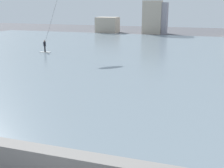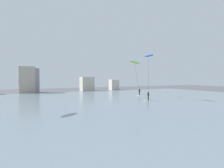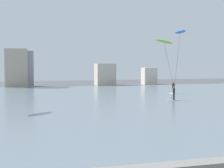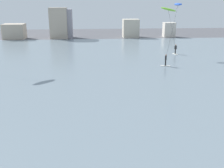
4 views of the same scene
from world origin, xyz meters
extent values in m
cube|color=gray|center=(0.00, 4.33, 0.57)|extent=(60.00, 0.70, 1.14)
cube|color=slate|center=(0.00, 31.03, 0.05)|extent=(84.00, 52.00, 0.10)
cube|color=#B7A893|center=(-17.15, 59.47, 1.75)|extent=(4.87, 3.91, 3.49)
cube|color=#B7A893|center=(-6.76, 59.26, 3.58)|extent=(4.11, 2.24, 7.15)
cube|color=gray|center=(-5.29, 60.19, 3.38)|extent=(3.34, 3.23, 6.77)
cube|color=silver|center=(-16.22, 29.82, 0.13)|extent=(1.45, 0.67, 0.06)
cylinder|color=black|center=(-16.22, 29.82, 0.55)|extent=(0.20, 0.20, 0.78)
cube|color=black|center=(-16.22, 29.82, 1.24)|extent=(0.28, 0.37, 0.60)
sphere|color=#9E7051|center=(-16.22, 29.82, 1.65)|extent=(0.20, 0.20, 0.20)
cylinder|color=#333333|center=(-15.13, 30.99, 5.66)|extent=(2.22, 2.37, 8.95)
camera|label=1|loc=(4.33, -4.38, 6.59)|focal=45.83mm
camera|label=2|loc=(-9.95, 3.00, 4.13)|focal=30.75mm
camera|label=3|loc=(-6.40, -5.43, 4.43)|focal=53.50mm
camera|label=4|loc=(0.67, -5.81, 9.05)|focal=42.91mm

